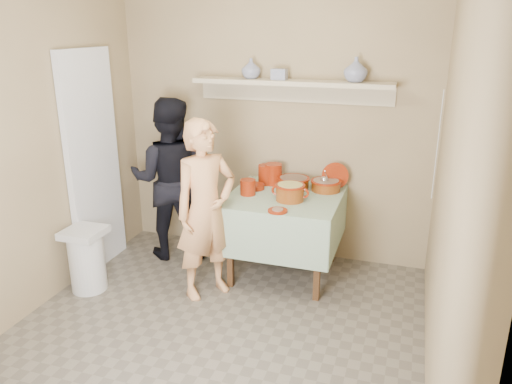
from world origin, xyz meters
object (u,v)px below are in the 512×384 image
at_px(serving_table, 285,208).
at_px(trash_bin, 87,259).
at_px(person_helper, 170,179).
at_px(cazuela_rice, 290,191).
at_px(person_cook, 206,210).

relative_size(serving_table, trash_bin, 1.74).
bearing_deg(person_helper, cazuela_rice, 154.68).
bearing_deg(serving_table, person_helper, 176.97).
height_order(cazuela_rice, trash_bin, cazuela_rice).
bearing_deg(person_cook, trash_bin, 142.67).
height_order(serving_table, cazuela_rice, cazuela_rice).
height_order(person_helper, serving_table, person_helper).
relative_size(person_cook, cazuela_rice, 4.55).
bearing_deg(person_cook, serving_table, -6.44).
xyz_separation_m(person_helper, cazuela_rice, (1.23, -0.18, 0.06)).
bearing_deg(serving_table, person_cook, -134.37).
distance_m(cazuela_rice, trash_bin, 1.83).
relative_size(serving_table, cazuela_rice, 2.95).
bearing_deg(trash_bin, person_cook, 14.74).
bearing_deg(cazuela_rice, person_cook, -145.08).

